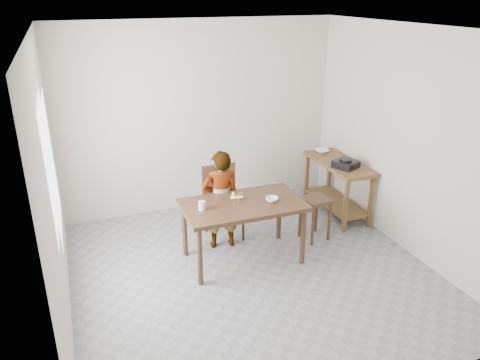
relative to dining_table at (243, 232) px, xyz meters
name	(u,v)px	position (x,y,z in m)	size (l,w,h in m)	color
floor	(252,273)	(0.00, -0.30, -0.40)	(4.00, 4.00, 0.04)	gray
ceiling	(255,26)	(0.00, -0.30, 2.35)	(4.00, 4.00, 0.04)	white
wall_back	(200,117)	(0.00, 1.72, 0.98)	(4.00, 0.04, 2.70)	beige
wall_front	(366,258)	(0.00, -2.32, 0.98)	(4.00, 0.04, 2.70)	beige
wall_left	(49,190)	(-2.02, -0.30, 0.98)	(0.04, 4.00, 2.70)	beige
wall_right	(409,142)	(2.02, -0.30, 0.98)	(0.04, 4.00, 2.70)	beige
window_pane	(52,166)	(-1.97, -0.10, 1.12)	(0.02, 1.10, 1.30)	white
dining_table	(243,232)	(0.00, 0.00, 0.00)	(1.40, 0.80, 0.75)	#3F2819
prep_counter	(337,188)	(1.72, 0.70, 0.03)	(0.50, 1.20, 0.80)	brown
child	(221,200)	(-0.14, 0.41, 0.26)	(0.47, 0.31, 1.28)	silver
dining_chair	(224,204)	(-0.02, 0.63, 0.09)	(0.45, 0.45, 0.94)	#3F2819
stool	(315,218)	(1.06, 0.15, -0.09)	(0.33, 0.33, 0.57)	#3F2819
glass_tumbler	(202,206)	(-0.49, 0.00, 0.43)	(0.08, 0.08, 0.10)	silver
small_bowl	(272,199)	(0.33, -0.07, 0.40)	(0.15, 0.15, 0.05)	white
banana	(237,197)	(-0.04, 0.12, 0.40)	(0.17, 0.12, 0.06)	#E2BD4D
serving_bowl	(322,151)	(1.69, 1.13, 0.45)	(0.19, 0.19, 0.05)	white
gas_burner	(346,164)	(1.68, 0.48, 0.47)	(0.29, 0.29, 0.10)	black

